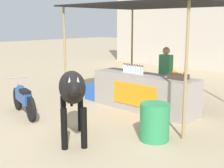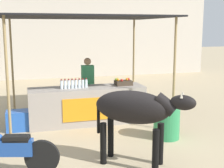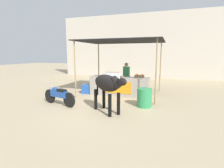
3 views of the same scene
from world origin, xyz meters
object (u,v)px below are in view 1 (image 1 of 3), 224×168
vendor_behind_counter (165,76)px  cow (72,90)px  cooler_box (96,92)px  water_barrel (155,122)px  motorcycle_parked (23,98)px  stall_counter (144,92)px  fruit_crate (178,76)px

vendor_behind_counter → cow: size_ratio=0.99×
cooler_box → water_barrel: size_ratio=0.80×
motorcycle_parked → water_barrel: bearing=14.4°
stall_counter → fruit_crate: (0.99, 0.06, 0.55)m
fruit_crate → vendor_behind_counter: size_ratio=0.27×
fruit_crate → water_barrel: bearing=-72.5°
fruit_crate → cooler_box: fruit_crate is taller
cooler_box → motorcycle_parked: size_ratio=0.34×
vendor_behind_counter → water_barrel: (1.34, -2.35, -0.47)m
water_barrel → cow: size_ratio=0.45×
cow → motorcycle_parked: (-2.26, 0.24, -0.60)m
motorcycle_parked → fruit_crate: bearing=41.1°
stall_counter → cow: size_ratio=1.80×
water_barrel → motorcycle_parked: 3.54m
motorcycle_parked → cooler_box: bearing=85.6°
motorcycle_parked → cow: bearing=-6.1°
fruit_crate → water_barrel: size_ratio=0.59×
cooler_box → motorcycle_parked: 2.39m
fruit_crate → cooler_box: size_ratio=0.73×
cooler_box → vendor_behind_counter: bearing=24.1°
vendor_behind_counter → motorcycle_parked: bearing=-122.9°
fruit_crate → vendor_behind_counter: vendor_behind_counter is taller
stall_counter → vendor_behind_counter: size_ratio=1.82×
fruit_crate → vendor_behind_counter: 1.09m
cooler_box → cow: bearing=-51.5°
water_barrel → cooler_box: bearing=155.2°
stall_counter → vendor_behind_counter: (0.16, 0.75, 0.37)m
stall_counter → motorcycle_parked: (-1.92, -2.47, -0.05)m
vendor_behind_counter → cow: (0.18, -3.47, 0.18)m
cow → motorcycle_parked: size_ratio=0.95×
stall_counter → cooler_box: (-1.74, -0.10, -0.24)m
stall_counter → motorcycle_parked: bearing=-127.8°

